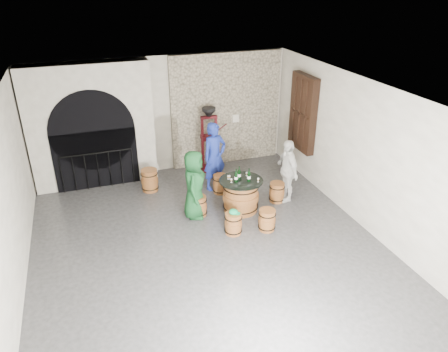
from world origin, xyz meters
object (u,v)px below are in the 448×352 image
object	(u,v)px
wine_bottle_right	(239,174)
person_green	(194,185)
barrel_stool_near_left	(233,223)
wine_bottle_left	(236,177)
barrel_stool_near_right	(267,220)
person_blue	(215,157)
barrel_stool_far	(220,184)
wine_bottle_center	(249,176)
barrel_stool_left	(199,206)
corking_press	(209,134)
barrel_table	(241,195)
person_white	(287,170)
barrel_stool_right	(277,192)
side_barrel	(150,180)

from	to	relation	value
wine_bottle_right	person_green	bearing A→B (deg)	178.29
barrel_stool_near_left	wine_bottle_left	size ratio (longest dim) A/B	1.52
barrel_stool_near_right	person_blue	xyz separation A→B (m)	(-0.47, 2.26, 0.65)
barrel_stool_far	wine_bottle_center	world-z (taller)	wine_bottle_center
barrel_stool_left	wine_bottle_left	xyz separation A→B (m)	(0.87, -0.13, 0.68)
barrel_stool_left	corking_press	world-z (taller)	corking_press
person_blue	wine_bottle_left	xyz separation A→B (m)	(0.09, -1.31, 0.03)
barrel_table	wine_bottle_right	xyz separation A→B (m)	(-0.02, 0.07, 0.53)
barrel_stool_left	person_white	size ratio (longest dim) A/B	0.31
barrel_stool_right	person_green	xyz separation A→B (m)	(-2.10, -0.01, 0.57)
barrel_stool_far	person_white	size ratio (longest dim) A/B	0.31
barrel_stool_right	barrel_stool_left	bearing A→B (deg)	-179.51
barrel_stool_near_left	person_blue	size ratio (longest dim) A/B	0.28
corking_press	barrel_stool_near_left	bearing A→B (deg)	-94.43
barrel_table	wine_bottle_center	bearing A→B (deg)	-33.79
barrel_table	person_green	bearing A→B (deg)	174.48
barrel_table	person_blue	distance (m)	1.39
barrel_table	corking_press	size ratio (longest dim) A/B	0.56
person_white	wine_bottle_center	xyz separation A→B (m)	(-1.10, -0.24, 0.14)
person_blue	barrel_stool_right	bearing A→B (deg)	-59.56
person_green	person_white	world-z (taller)	person_green
barrel_stool_right	barrel_stool_far	bearing A→B (deg)	143.24
wine_bottle_center	wine_bottle_right	world-z (taller)	same
person_white	corking_press	bearing A→B (deg)	-151.43
barrel_stool_near_right	wine_bottle_center	size ratio (longest dim) A/B	1.52
wine_bottle_right	barrel_stool_near_left	bearing A→B (deg)	-117.17
person_blue	person_white	size ratio (longest dim) A/B	1.14
barrel_table	side_barrel	world-z (taller)	barrel_table
barrel_stool_right	barrel_stool_near_left	distance (m)	1.81
wine_bottle_left	person_white	bearing A→B (deg)	7.17
wine_bottle_center	side_barrel	size ratio (longest dim) A/B	0.55
barrel_stool_near_left	corking_press	bearing A→B (deg)	81.44
barrel_stool_near_left	wine_bottle_center	xyz separation A→B (m)	(0.66, 0.77, 0.68)
barrel_stool_far	side_barrel	xyz separation A→B (m)	(-1.68, 0.71, 0.05)
wine_bottle_left	wine_bottle_right	bearing A→B (deg)	42.40
barrel_stool_far	person_white	distance (m)	1.75
barrel_stool_near_left	barrel_stool_right	bearing A→B (deg)	33.18
wine_bottle_center	side_barrel	xyz separation A→B (m)	(-2.01, 1.81, -0.63)
person_green	side_barrel	world-z (taller)	person_green
barrel_table	person_green	world-z (taller)	person_green
barrel_table	barrel_stool_right	distance (m)	1.02
barrel_stool_near_right	barrel_table	bearing A→B (deg)	103.77
barrel_stool_right	wine_bottle_right	bearing A→B (deg)	-177.72
barrel_stool_right	person_blue	bearing A→B (deg)	136.58
side_barrel	corking_press	bearing A→B (deg)	21.24
person_white	wine_bottle_right	size ratio (longest dim) A/B	4.84
barrel_stool_right	wine_bottle_left	distance (m)	1.34
barrel_stool_far	corking_press	size ratio (longest dim) A/B	0.27
barrel_stool_near_left	side_barrel	bearing A→B (deg)	117.63
barrel_stool_right	barrel_stool_near_left	size ratio (longest dim) A/B	1.00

